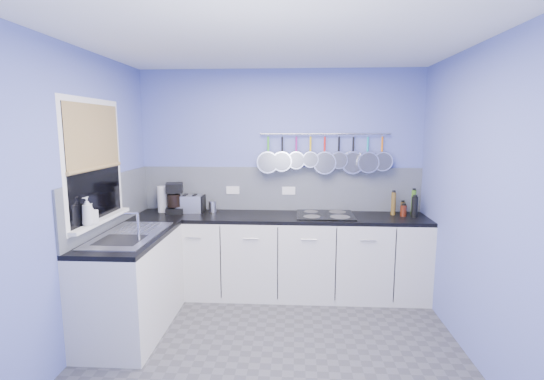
# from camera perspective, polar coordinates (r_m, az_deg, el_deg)

# --- Properties ---
(floor) EXTENTS (3.20, 3.00, 0.02)m
(floor) POSITION_cam_1_polar(r_m,az_deg,el_deg) (3.59, 0.09, -22.29)
(floor) COLOR #47474C
(floor) RESTS_ON ground
(ceiling) EXTENTS (3.20, 3.00, 0.02)m
(ceiling) POSITION_cam_1_polar(r_m,az_deg,el_deg) (3.14, 0.10, 21.06)
(ceiling) COLOR white
(ceiling) RESTS_ON ground
(wall_back) EXTENTS (3.20, 0.02, 2.50)m
(wall_back) POSITION_cam_1_polar(r_m,az_deg,el_deg) (4.62, 1.18, 1.45)
(wall_back) COLOR #5D69B8
(wall_back) RESTS_ON ground
(wall_front) EXTENTS (3.20, 0.02, 2.50)m
(wall_front) POSITION_cam_1_polar(r_m,az_deg,el_deg) (1.68, -2.98, -12.00)
(wall_front) COLOR #5D69B8
(wall_front) RESTS_ON ground
(wall_left) EXTENTS (0.02, 3.00, 2.50)m
(wall_left) POSITION_cam_1_polar(r_m,az_deg,el_deg) (3.60, -26.45, -1.61)
(wall_left) COLOR #5D69B8
(wall_left) RESTS_ON ground
(wall_right) EXTENTS (0.02, 3.00, 2.50)m
(wall_right) POSITION_cam_1_polar(r_m,az_deg,el_deg) (3.44, 28.01, -2.18)
(wall_right) COLOR #5D69B8
(wall_right) RESTS_ON ground
(backsplash_back) EXTENTS (3.20, 0.02, 0.50)m
(backsplash_back) POSITION_cam_1_polar(r_m,az_deg,el_deg) (4.61, 1.17, 0.18)
(backsplash_back) COLOR gray
(backsplash_back) RESTS_ON wall_back
(backsplash_left) EXTENTS (0.02, 1.80, 0.50)m
(backsplash_left) POSITION_cam_1_polar(r_m,az_deg,el_deg) (4.13, -21.98, -1.50)
(backsplash_left) COLOR gray
(backsplash_left) RESTS_ON wall_left
(cabinet_run_back) EXTENTS (3.20, 0.60, 0.86)m
(cabinet_run_back) POSITION_cam_1_polar(r_m,az_deg,el_deg) (4.50, 0.99, -9.49)
(cabinet_run_back) COLOR silver
(cabinet_run_back) RESTS_ON ground
(worktop_back) EXTENTS (3.20, 0.60, 0.04)m
(worktop_back) POSITION_cam_1_polar(r_m,az_deg,el_deg) (4.38, 1.01, -3.89)
(worktop_back) COLOR black
(worktop_back) RESTS_ON cabinet_run_back
(cabinet_run_left) EXTENTS (0.60, 1.20, 0.86)m
(cabinet_run_left) POSITION_cam_1_polar(r_m,az_deg,el_deg) (3.94, -19.37, -12.73)
(cabinet_run_left) COLOR silver
(cabinet_run_left) RESTS_ON ground
(worktop_left) EXTENTS (0.60, 1.20, 0.04)m
(worktop_left) POSITION_cam_1_polar(r_m,az_deg,el_deg) (3.80, -19.72, -6.39)
(worktop_left) COLOR black
(worktop_left) RESTS_ON cabinet_run_left
(window_frame) EXTENTS (0.01, 1.00, 1.10)m
(window_frame) POSITION_cam_1_polar(r_m,az_deg,el_deg) (3.81, -24.07, 3.63)
(window_frame) COLOR white
(window_frame) RESTS_ON wall_left
(window_glass) EXTENTS (0.01, 0.90, 1.00)m
(window_glass) POSITION_cam_1_polar(r_m,az_deg,el_deg) (3.80, -24.00, 3.63)
(window_glass) COLOR black
(window_glass) RESTS_ON wall_left
(bamboo_blind) EXTENTS (0.01, 0.90, 0.55)m
(bamboo_blind) POSITION_cam_1_polar(r_m,az_deg,el_deg) (3.79, -24.11, 7.02)
(bamboo_blind) COLOR tan
(bamboo_blind) RESTS_ON wall_left
(window_sill) EXTENTS (0.10, 0.98, 0.03)m
(window_sill) POSITION_cam_1_polar(r_m,az_deg,el_deg) (3.87, -23.26, -3.97)
(window_sill) COLOR white
(window_sill) RESTS_ON wall_left
(sink_unit) EXTENTS (0.50, 0.95, 0.01)m
(sink_unit) POSITION_cam_1_polar(r_m,az_deg,el_deg) (3.79, -19.74, -6.04)
(sink_unit) COLOR silver
(sink_unit) RESTS_ON worktop_left
(mixer_tap) EXTENTS (0.12, 0.08, 0.26)m
(mixer_tap) POSITION_cam_1_polar(r_m,az_deg,el_deg) (3.54, -18.60, -4.93)
(mixer_tap) COLOR silver
(mixer_tap) RESTS_ON worktop_left
(socket_left) EXTENTS (0.15, 0.01, 0.09)m
(socket_left) POSITION_cam_1_polar(r_m,az_deg,el_deg) (4.65, -5.62, -0.03)
(socket_left) COLOR white
(socket_left) RESTS_ON backsplash_back
(socket_right) EXTENTS (0.15, 0.01, 0.09)m
(socket_right) POSITION_cam_1_polar(r_m,az_deg,el_deg) (4.60, 2.41, -0.10)
(socket_right) COLOR white
(socket_right) RESTS_ON backsplash_back
(pot_rail) EXTENTS (1.45, 0.02, 0.02)m
(pot_rail) POSITION_cam_1_polar(r_m,az_deg,el_deg) (4.53, 7.57, 7.95)
(pot_rail) COLOR silver
(pot_rail) RESTS_ON wall_back
(soap_bottle_a) EXTENTS (0.11, 0.11, 0.24)m
(soap_bottle_a) POSITION_cam_1_polar(r_m,az_deg,el_deg) (3.61, -24.91, -2.77)
(soap_bottle_a) COLOR white
(soap_bottle_a) RESTS_ON window_sill
(soap_bottle_b) EXTENTS (0.10, 0.10, 0.17)m
(soap_bottle_b) POSITION_cam_1_polar(r_m,az_deg,el_deg) (3.67, -24.43, -3.10)
(soap_bottle_b) COLOR white
(soap_bottle_b) RESTS_ON window_sill
(paper_towel) EXTENTS (0.16, 0.16, 0.29)m
(paper_towel) POSITION_cam_1_polar(r_m,az_deg,el_deg) (4.69, -15.29, -1.27)
(paper_towel) COLOR white
(paper_towel) RESTS_ON worktop_back
(coffee_maker) EXTENTS (0.23, 0.25, 0.34)m
(coffee_maker) POSITION_cam_1_polar(r_m,az_deg,el_deg) (4.58, -13.80, -1.15)
(coffee_maker) COLOR black
(coffee_maker) RESTS_ON worktop_back
(toaster) EXTENTS (0.32, 0.21, 0.19)m
(toaster) POSITION_cam_1_polar(r_m,az_deg,el_deg) (4.61, -11.61, -1.94)
(toaster) COLOR silver
(toaster) RESTS_ON worktop_back
(canister) EXTENTS (0.10, 0.10, 0.12)m
(canister) POSITION_cam_1_polar(r_m,az_deg,el_deg) (4.58, -8.47, -2.37)
(canister) COLOR silver
(canister) RESTS_ON worktop_back
(hob) EXTENTS (0.62, 0.54, 0.01)m
(hob) POSITION_cam_1_polar(r_m,az_deg,el_deg) (4.41, 7.60, -3.51)
(hob) COLOR black
(hob) RESTS_ON worktop_back
(pan_0) EXTENTS (0.25, 0.12, 0.44)m
(pan_0) POSITION_cam_1_polar(r_m,az_deg,el_deg) (4.53, -0.55, 5.26)
(pan_0) COLOR silver
(pan_0) RESTS_ON pot_rail
(pan_1) EXTENTS (0.23, 0.12, 0.42)m
(pan_1) POSITION_cam_1_polar(r_m,az_deg,el_deg) (4.52, 1.46, 5.38)
(pan_1) COLOR silver
(pan_1) RESTS_ON pot_rail
(pan_2) EXTENTS (0.20, 0.10, 0.39)m
(pan_2) POSITION_cam_1_polar(r_m,az_deg,el_deg) (4.51, 3.49, 5.53)
(pan_2) COLOR silver
(pan_2) RESTS_ON pot_rail
(pan_3) EXTENTS (0.18, 0.10, 0.37)m
(pan_3) POSITION_cam_1_polar(r_m,az_deg,el_deg) (4.52, 5.51, 5.63)
(pan_3) COLOR silver
(pan_3) RESTS_ON pot_rail
(pan_4) EXTENTS (0.26, 0.09, 0.45)m
(pan_4) POSITION_cam_1_polar(r_m,az_deg,el_deg) (4.53, 7.52, 5.11)
(pan_4) COLOR silver
(pan_4) RESTS_ON pot_rail
(pan_5) EXTENTS (0.20, 0.08, 0.39)m
(pan_5) POSITION_cam_1_polar(r_m,az_deg,el_deg) (4.54, 9.54, 5.46)
(pan_5) COLOR silver
(pan_5) RESTS_ON pot_rail
(pan_6) EXTENTS (0.25, 0.06, 0.44)m
(pan_6) POSITION_cam_1_polar(r_m,az_deg,el_deg) (4.56, 11.52, 5.06)
(pan_6) COLOR silver
(pan_6) RESTS_ON pot_rail
(pan_7) EXTENTS (0.24, 0.11, 0.43)m
(pan_7) POSITION_cam_1_polar(r_m,az_deg,el_deg) (4.58, 13.50, 5.11)
(pan_7) COLOR silver
(pan_7) RESTS_ON pot_rail
(pan_8) EXTENTS (0.22, 0.10, 0.41)m
(pan_8) POSITION_cam_1_polar(r_m,az_deg,el_deg) (4.61, 15.45, 5.20)
(pan_8) COLOR silver
(pan_8) RESTS_ON pot_rail
(condiment_0) EXTENTS (0.05, 0.05, 0.28)m
(condiment_0) POSITION_cam_1_polar(r_m,az_deg,el_deg) (4.63, 19.58, -1.71)
(condiment_0) COLOR #3F721E
(condiment_0) RESTS_ON worktop_back
(condiment_1) EXTENTS (0.05, 0.05, 0.13)m
(condiment_1) POSITION_cam_1_polar(r_m,az_deg,el_deg) (4.64, 18.18, -2.49)
(condiment_1) COLOR brown
(condiment_1) RESTS_ON worktop_back
(condiment_2) EXTENTS (0.05, 0.05, 0.25)m
(condiment_2) POSITION_cam_1_polar(r_m,az_deg,el_deg) (4.57, 16.97, -1.87)
(condiment_2) COLOR brown
(condiment_2) RESTS_ON worktop_back
(condiment_3) EXTENTS (0.07, 0.07, 0.22)m
(condiment_3) POSITION_cam_1_polar(r_m,az_deg,el_deg) (4.54, 19.72, -2.29)
(condiment_3) COLOR black
(condiment_3) RESTS_ON worktop_back
(condiment_4) EXTENTS (0.07, 0.07, 0.12)m
(condiment_4) POSITION_cam_1_polar(r_m,az_deg,el_deg) (4.54, 18.29, -2.83)
(condiment_4) COLOR #4C190C
(condiment_4) RESTS_ON worktop_back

